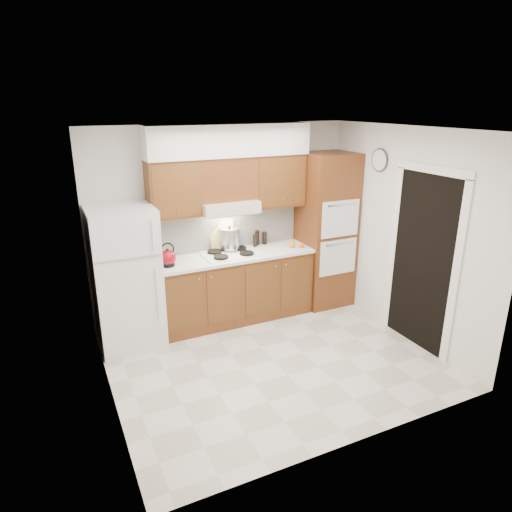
{
  "coord_description": "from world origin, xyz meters",
  "views": [
    {
      "loc": [
        -2.17,
        -4.1,
        2.88
      ],
      "look_at": [
        -0.01,
        0.45,
        1.15
      ],
      "focal_mm": 32.0,
      "sensor_mm": 36.0,
      "label": 1
    }
  ],
  "objects_px": {
    "oven_cabinet": "(326,230)",
    "kettle": "(168,258)",
    "fridge": "(126,278)",
    "stock_pot": "(230,239)"
  },
  "relations": [
    {
      "from": "fridge",
      "to": "kettle",
      "type": "xyz_separation_m",
      "value": [
        0.52,
        -0.02,
        0.19
      ]
    },
    {
      "from": "oven_cabinet",
      "to": "stock_pot",
      "type": "xyz_separation_m",
      "value": [
        -1.41,
        0.19,
        0.01
      ]
    },
    {
      "from": "fridge",
      "to": "oven_cabinet",
      "type": "height_order",
      "value": "oven_cabinet"
    },
    {
      "from": "stock_pot",
      "to": "kettle",
      "type": "bearing_deg",
      "value": -165.13
    },
    {
      "from": "oven_cabinet",
      "to": "kettle",
      "type": "distance_m",
      "value": 2.33
    },
    {
      "from": "fridge",
      "to": "stock_pot",
      "type": "height_order",
      "value": "fridge"
    },
    {
      "from": "kettle",
      "to": "stock_pot",
      "type": "xyz_separation_m",
      "value": [
        0.92,
        0.24,
        0.06
      ]
    },
    {
      "from": "kettle",
      "to": "stock_pot",
      "type": "height_order",
      "value": "stock_pot"
    },
    {
      "from": "kettle",
      "to": "stock_pot",
      "type": "bearing_deg",
      "value": 3.67
    },
    {
      "from": "oven_cabinet",
      "to": "kettle",
      "type": "relative_size",
      "value": 11.05
    }
  ]
}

